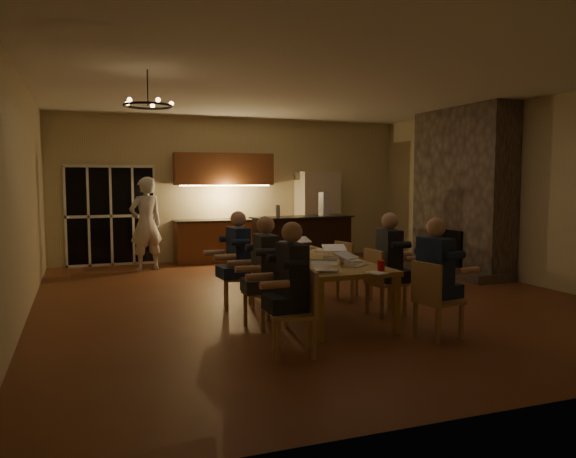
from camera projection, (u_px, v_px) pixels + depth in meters
The scene contains 43 objects.
floor at pixel (310, 297), 8.69m from camera, with size 9.00×9.00×0.00m, color brown.
back_wall at pixel (234, 189), 12.77m from camera, with size 8.00×0.04×3.20m, color tan.
left_wall at pixel (20, 197), 7.16m from camera, with size 0.04×9.00×3.20m, color tan.
right_wall at pixel (520, 192), 9.94m from camera, with size 0.04×9.00×3.20m, color tan.
ceiling at pixel (311, 86), 8.41m from camera, with size 8.00×9.00×0.04m, color white.
french_doors at pixel (111, 216), 11.84m from camera, with size 1.86×0.08×2.10m, color black.
fireplace at pixel (462, 191), 10.95m from camera, with size 0.58×2.50×3.20m, color #695D52.
kitchenette at pixel (225, 208), 12.40m from camera, with size 2.24×0.68×2.40m, color brown, non-canonical shape.
refrigerator at pixel (317, 215), 13.13m from camera, with size 0.90×0.68×2.00m, color beige.
dining_table at pixel (313, 285), 7.66m from camera, with size 1.10×2.80×0.75m, color #B38547.
bar_island at pixel (303, 243), 11.39m from camera, with size 2.07×0.68×1.08m, color black.
chair_left_near at pixel (294, 313), 5.78m from camera, with size 0.44×0.44×0.89m, color tan, non-canonical shape.
chair_left_mid at pixel (266, 291), 6.91m from camera, with size 0.44×0.44×0.89m, color tan, non-canonical shape.
chair_left_far at pixel (239, 277), 7.93m from camera, with size 0.44×0.44×0.89m, color tan, non-canonical shape.
chair_right_near at pixel (438, 300), 6.40m from camera, with size 0.44×0.44×0.89m, color tan, non-canonical shape.
chair_right_mid at pixel (386, 282), 7.54m from camera, with size 0.44×0.44×0.89m, color tan, non-canonical shape.
chair_right_far at pixel (355, 270), 8.49m from camera, with size 0.44×0.44×0.89m, color tan, non-canonical shape.
person_left_near at pixel (292, 287), 5.88m from camera, with size 0.60×0.60×1.38m, color black, non-canonical shape.
person_right_near at pixel (435, 277), 6.48m from camera, with size 0.60×0.60×1.38m, color #1D2748, non-canonical shape.
person_left_mid at pixel (266, 272), 6.84m from camera, with size 0.60×0.60×1.38m, color #31353A, non-canonical shape.
person_right_mid at pixel (389, 264), 7.52m from camera, with size 0.60×0.60×1.38m, color black, non-canonical shape.
person_left_far at pixel (238, 260), 7.87m from camera, with size 0.60×0.60×1.38m, color #1D2748, non-canonical shape.
standing_person at pixel (146, 224), 11.21m from camera, with size 0.68×0.45×1.87m, color silver.
chandelier at pixel (148, 106), 7.10m from camera, with size 0.62×0.62×0.03m, color black.
laptop_a at pixel (324, 261), 6.55m from camera, with size 0.32×0.28×0.23m, color silver, non-canonical shape.
laptop_b at pixel (354, 257), 6.94m from camera, with size 0.32×0.28×0.23m, color silver, non-canonical shape.
laptop_c at pixel (296, 250), 7.57m from camera, with size 0.32×0.28×0.23m, color silver, non-canonical shape.
laptop_d at pixel (336, 250), 7.67m from camera, with size 0.32×0.28×0.23m, color silver, non-canonical shape.
laptop_e at pixel (277, 242), 8.54m from camera, with size 0.32×0.28×0.23m, color silver, non-canonical shape.
laptop_f at pixel (304, 241), 8.73m from camera, with size 0.32×0.28×0.23m, color silver, non-canonical shape.
mug_front at pixel (327, 259), 7.16m from camera, with size 0.09×0.09×0.10m, color white.
mug_mid at pixel (301, 249), 8.20m from camera, with size 0.09×0.09×0.10m, color white.
mug_back at pixel (273, 249), 8.27m from camera, with size 0.08×0.08×0.10m, color white.
redcup_near at pixel (381, 266), 6.57m from camera, with size 0.09×0.09×0.12m, color red.
redcup_mid at pixel (274, 252), 7.86m from camera, with size 0.09×0.09×0.12m, color red.
can_silver at pixel (342, 260), 7.03m from camera, with size 0.06×0.06×0.12m, color #B2B2B7.
can_cola at pixel (268, 244), 8.83m from camera, with size 0.06×0.06×0.12m, color #3F0F0C.
plate_near at pixel (353, 261), 7.31m from camera, with size 0.25×0.25×0.02m, color white.
plate_left at pixel (321, 268), 6.75m from camera, with size 0.22×0.22×0.02m, color white.
plate_far at pixel (322, 250), 8.40m from camera, with size 0.24×0.24×0.02m, color white.
notepad at pixel (376, 273), 6.37m from camera, with size 0.16×0.23×0.01m, color white.
bar_bottle at pixel (278, 211), 11.10m from camera, with size 0.09×0.09×0.24m, color #99999E.
bar_blender at pixel (324, 204), 11.54m from camera, with size 0.15×0.15×0.48m, color silver.
Camera 1 is at (-3.29, -7.91, 1.81)m, focal length 35.00 mm.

